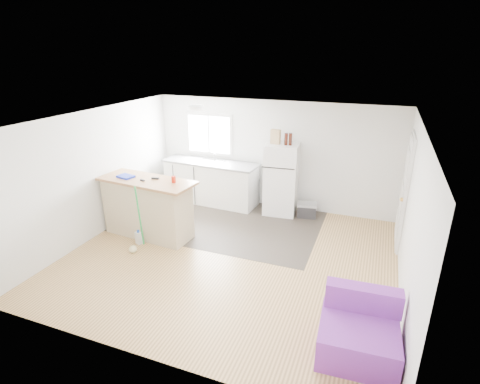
% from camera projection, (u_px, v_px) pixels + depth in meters
% --- Properties ---
extents(room, '(5.51, 5.01, 2.41)m').
position_uv_depth(room, '(230.00, 193.00, 6.15)').
color(room, olive).
rests_on(room, ground).
extents(vinyl_zone, '(4.05, 2.50, 0.00)m').
position_uv_depth(vinyl_zone, '(222.00, 221.00, 7.91)').
color(vinyl_zone, '#2D2722').
rests_on(vinyl_zone, floor).
extents(window, '(1.18, 0.06, 0.98)m').
position_uv_depth(window, '(209.00, 134.00, 8.71)').
color(window, white).
rests_on(window, back_wall).
extents(interior_door, '(0.11, 0.92, 2.10)m').
position_uv_depth(interior_door, '(405.00, 193.00, 6.66)').
color(interior_door, white).
rests_on(interior_door, right_wall).
extents(ceiling_fixture, '(0.30, 0.30, 0.07)m').
position_uv_depth(ceiling_fixture, '(196.00, 107.00, 7.18)').
color(ceiling_fixture, white).
rests_on(ceiling_fixture, ceiling).
extents(kitchen_cabinets, '(2.26, 0.82, 1.29)m').
position_uv_depth(kitchen_cabinets, '(211.00, 182.00, 8.74)').
color(kitchen_cabinets, white).
rests_on(kitchen_cabinets, floor).
extents(peninsula, '(1.92, 0.88, 1.14)m').
position_uv_depth(peninsula, '(148.00, 207.00, 7.15)').
color(peninsula, beige).
rests_on(peninsula, floor).
extents(refrigerator, '(0.74, 0.71, 1.56)m').
position_uv_depth(refrigerator, '(281.00, 179.00, 8.09)').
color(refrigerator, white).
rests_on(refrigerator, floor).
extents(cooler, '(0.46, 0.35, 0.32)m').
position_uv_depth(cooler, '(307.00, 210.00, 8.07)').
color(cooler, '#29292B').
rests_on(cooler, floor).
extents(purple_seat, '(0.95, 0.90, 0.74)m').
position_uv_depth(purple_seat, '(359.00, 333.00, 4.43)').
color(purple_seat, purple).
rests_on(purple_seat, floor).
extents(cleaner_jug, '(0.15, 0.13, 0.27)m').
position_uv_depth(cleaner_jug, '(139.00, 238.00, 6.98)').
color(cleaner_jug, silver).
rests_on(cleaner_jug, floor).
extents(mop, '(0.29, 0.35, 1.30)m').
position_uv_depth(mop, '(135.00, 240.00, 6.65)').
color(mop, green).
rests_on(mop, floor).
extents(red_cup, '(0.09, 0.09, 0.12)m').
position_uv_depth(red_cup, '(174.00, 179.00, 6.77)').
color(red_cup, red).
rests_on(red_cup, peninsula).
extents(blue_tray, '(0.34, 0.28, 0.04)m').
position_uv_depth(blue_tray, '(126.00, 176.00, 7.06)').
color(blue_tray, '#1326B7').
rests_on(blue_tray, peninsula).
extents(tool_a, '(0.14, 0.06, 0.03)m').
position_uv_depth(tool_a, '(155.00, 178.00, 6.97)').
color(tool_a, black).
rests_on(tool_a, peninsula).
extents(tool_b, '(0.11, 0.07, 0.03)m').
position_uv_depth(tool_b, '(142.00, 180.00, 6.87)').
color(tool_b, black).
rests_on(tool_b, peninsula).
extents(cardboard_box, '(0.21, 0.13, 0.30)m').
position_uv_depth(cardboard_box, '(276.00, 137.00, 7.77)').
color(cardboard_box, tan).
rests_on(cardboard_box, refrigerator).
extents(bottle_left, '(0.09, 0.09, 0.25)m').
position_uv_depth(bottle_left, '(286.00, 139.00, 7.67)').
color(bottle_left, '#39120A').
rests_on(bottle_left, refrigerator).
extents(bottle_right, '(0.08, 0.08, 0.25)m').
position_uv_depth(bottle_right, '(290.00, 139.00, 7.67)').
color(bottle_right, '#39120A').
rests_on(bottle_right, refrigerator).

